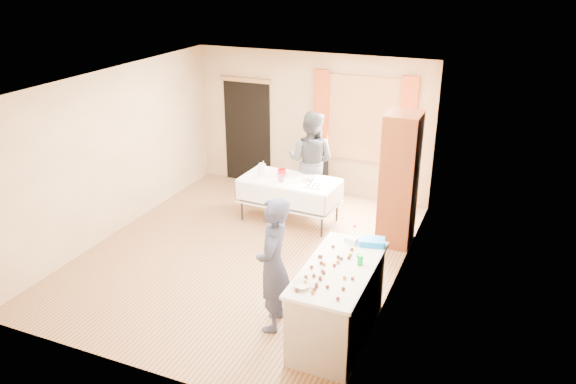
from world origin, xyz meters
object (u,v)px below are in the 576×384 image
at_px(counter, 338,302).
at_px(chair, 314,185).
at_px(cabinet, 399,180).
at_px(girl, 273,265).
at_px(party_table, 289,196).
at_px(woman, 311,161).

relative_size(counter, chair, 1.64).
bearing_deg(cabinet, girl, -107.59).
bearing_deg(party_table, girl, -68.32).
distance_m(party_table, chair, 0.97).
bearing_deg(party_table, counter, -54.54).
height_order(counter, woman, woman).
bearing_deg(chair, girl, -60.74).
height_order(cabinet, woman, cabinet).
height_order(counter, party_table, counter).
height_order(counter, chair, chair).
height_order(cabinet, party_table, cabinet).
relative_size(girl, woman, 0.95).
height_order(party_table, girl, girl).
bearing_deg(party_table, chair, 87.39).
bearing_deg(counter, girl, -171.27).
bearing_deg(girl, chair, -179.62).
xyz_separation_m(chair, woman, (0.05, -0.33, 0.58)).
height_order(party_table, chair, chair).
xyz_separation_m(girl, woman, (-0.83, 3.42, 0.05)).
bearing_deg(girl, party_table, -173.71).
distance_m(cabinet, chair, 2.15).
bearing_deg(counter, woman, 115.64).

